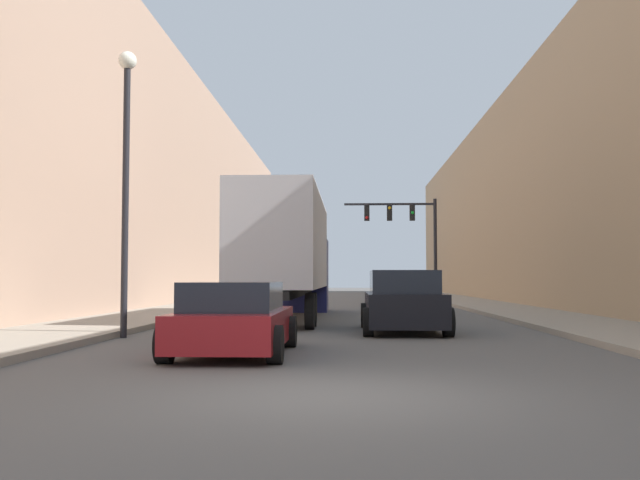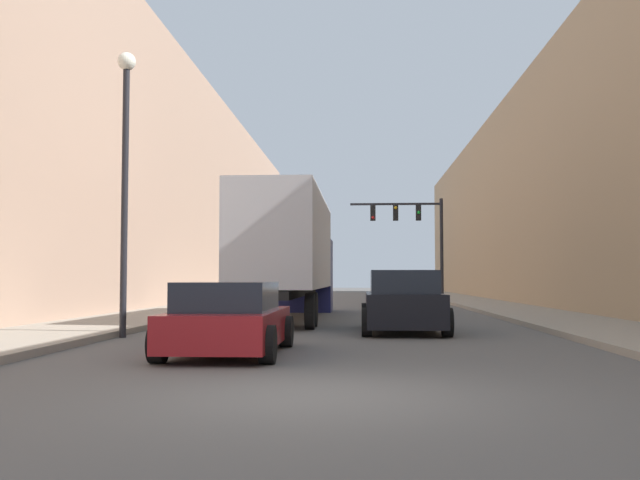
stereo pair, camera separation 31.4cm
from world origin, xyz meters
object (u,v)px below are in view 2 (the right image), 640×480
object	(u,v)px
street_lamp	(125,154)
traffic_signal_gantry	(417,229)
sedan_car	(229,320)
semi_truck	(290,252)
suv_car	(403,303)

from	to	relation	value
street_lamp	traffic_signal_gantry	bearing A→B (deg)	70.03
traffic_signal_gantry	street_lamp	xyz separation A→B (m)	(-8.84, -24.34, 0.15)
sedan_car	traffic_signal_gantry	bearing A→B (deg)	78.61
traffic_signal_gantry	semi_truck	bearing A→B (deg)	-109.31
sedan_car	street_lamp	world-z (taller)	street_lamp
suv_car	street_lamp	world-z (taller)	street_lamp
suv_car	traffic_signal_gantry	xyz separation A→B (m)	(2.08, 22.17, 3.49)
semi_truck	street_lamp	world-z (taller)	street_lamp
traffic_signal_gantry	sedan_car	bearing A→B (deg)	-101.39
sedan_car	traffic_signal_gantry	xyz separation A→B (m)	(5.62, 27.91, 3.62)
semi_truck	suv_car	size ratio (longest dim) A/B	2.89
semi_truck	sedan_car	xyz separation A→B (m)	(0.04, -11.76, -1.70)
semi_truck	traffic_signal_gantry	distance (m)	17.22
sedan_car	street_lamp	size ratio (longest dim) A/B	0.61
semi_truck	traffic_signal_gantry	world-z (taller)	traffic_signal_gantry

